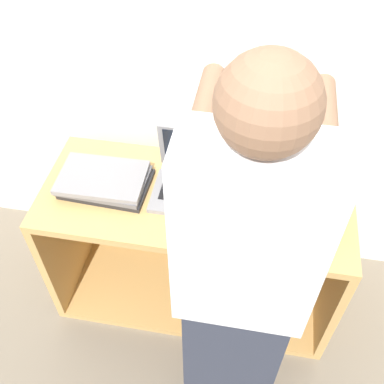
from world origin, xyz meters
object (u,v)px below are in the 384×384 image
at_px(laptop_stack_right, 293,198).
at_px(person, 240,292).
at_px(laptop_open, 197,180).
at_px(laptop_stack_left, 104,181).

distance_m(laptop_stack_right, person, 0.52).
bearing_deg(laptop_open, person, -67.15).
xyz_separation_m(laptop_open, person, (0.23, -0.54, 0.07)).
bearing_deg(laptop_open, laptop_stack_left, -172.61).
bearing_deg(person, laptop_stack_left, 141.75).
bearing_deg(laptop_open, laptop_stack_right, -7.23).
relative_size(laptop_open, laptop_stack_left, 0.95).
relative_size(laptop_stack_right, person, 0.22).
bearing_deg(laptop_stack_right, laptop_open, 172.77).
bearing_deg(laptop_stack_right, person, -108.61).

